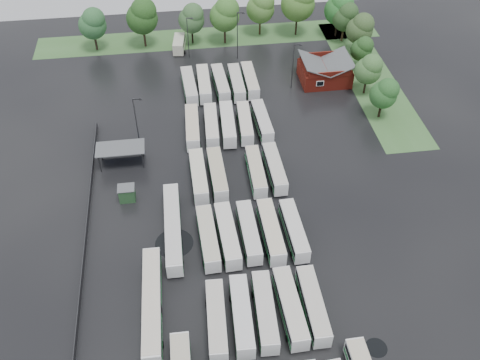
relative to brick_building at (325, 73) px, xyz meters
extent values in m
plane|color=black|center=(-24.00, -42.77, -1.87)|extent=(160.00, 160.00, 0.00)
cube|color=maroon|center=(0.00, 0.03, -0.17)|extent=(10.00, 8.00, 3.40)
cube|color=#4C4F51|center=(-2.50, 0.03, 2.43)|extent=(5.07, 8.60, 2.19)
cube|color=#4C4F51|center=(2.50, 0.03, 2.43)|extent=(5.07, 8.60, 2.19)
cube|color=maroon|center=(0.00, -3.97, 2.03)|extent=(9.00, 0.20, 1.20)
cube|color=silver|center=(-2.00, -4.02, 0.13)|extent=(1.60, 0.12, 1.20)
cylinder|color=#2D2D30|center=(-44.80, -22.77, -0.17)|extent=(0.16, 0.16, 3.40)
cylinder|color=#2D2D30|center=(-37.60, -22.77, -0.17)|extent=(0.16, 0.16, 3.40)
cylinder|color=#2D2D30|center=(-44.80, -19.57, -0.17)|extent=(0.16, 0.16, 3.40)
cylinder|color=#2D2D30|center=(-37.60, -19.57, -0.17)|extent=(0.16, 0.16, 3.40)
cube|color=#4C4F51|center=(-41.20, -21.17, 1.63)|extent=(8.20, 4.20, 0.15)
cube|color=navy|center=(-41.20, -19.27, -0.27)|extent=(7.60, 0.08, 2.60)
cube|color=#234925|center=(-40.20, -30.17, -0.62)|extent=(2.50, 2.00, 2.50)
cube|color=#4C4F51|center=(-40.20, -30.17, 0.69)|extent=(2.70, 2.20, 0.12)
cube|color=#3B6730|center=(-22.00, 22.03, -1.86)|extent=(80.00, 10.00, 0.01)
cube|color=#3B6730|center=(10.00, 0.03, -1.86)|extent=(10.00, 50.00, 0.01)
cube|color=#2D2D30|center=(-46.20, -34.77, -1.27)|extent=(0.10, 50.00, 1.20)
cube|color=white|center=(-28.42, -55.50, -0.21)|extent=(2.78, 11.01, 2.50)
cube|color=black|center=(-28.42, -55.50, 0.30)|extent=(2.81, 10.58, 0.80)
cube|color=#056E1F|center=(-28.42, -55.50, -0.76)|extent=(2.81, 10.80, 0.55)
cube|color=#BAB4A6|center=(-28.42, -55.50, 1.09)|extent=(2.67, 10.68, 0.11)
cylinder|color=black|center=(-28.42, -58.99, -1.46)|extent=(2.32, 0.87, 0.87)
cylinder|color=black|center=(-28.42, -52.00, -1.46)|extent=(2.32, 0.87, 0.87)
cube|color=white|center=(-25.13, -55.26, -0.18)|extent=(2.75, 11.20, 2.55)
cube|color=black|center=(-25.13, -55.26, 0.33)|extent=(2.79, 10.75, 0.81)
cube|color=#186D2C|center=(-25.13, -55.26, -0.74)|extent=(2.79, 10.98, 0.56)
cube|color=silver|center=(-25.13, -55.26, 1.14)|extent=(2.64, 10.86, 0.11)
cylinder|color=black|center=(-25.13, -58.81, -1.45)|extent=(2.36, 0.89, 0.89)
cylinder|color=black|center=(-25.13, -51.70, -1.45)|extent=(2.36, 0.89, 0.89)
cube|color=white|center=(-22.08, -55.08, -0.17)|extent=(2.84, 11.25, 2.56)
cube|color=black|center=(-22.08, -55.08, 0.34)|extent=(2.88, 10.80, 0.82)
cube|color=#0D6D27|center=(-22.08, -55.08, -0.73)|extent=(2.88, 11.03, 0.56)
cube|color=#BBB6AE|center=(-22.08, -55.08, 1.15)|extent=(2.73, 10.91, 0.11)
cylinder|color=black|center=(-22.08, -58.65, -1.45)|extent=(2.37, 0.89, 0.89)
cylinder|color=black|center=(-22.08, -51.51, -1.45)|extent=(2.37, 0.89, 0.89)
cube|color=white|center=(-18.75, -54.95, -0.13)|extent=(2.72, 11.45, 2.61)
cube|color=black|center=(-18.75, -54.95, 0.39)|extent=(2.76, 11.00, 0.83)
cube|color=#0A782B|center=(-18.75, -54.95, -0.71)|extent=(2.76, 11.22, 0.57)
cube|color=beige|center=(-18.75, -54.95, 1.22)|extent=(2.61, 11.10, 0.11)
cylinder|color=black|center=(-18.75, -58.59, -1.44)|extent=(2.42, 0.91, 0.91)
cylinder|color=black|center=(-18.75, -51.31, -1.44)|extent=(2.42, 0.91, 0.91)
cube|color=white|center=(-15.72, -54.99, -0.18)|extent=(2.39, 11.10, 2.54)
cube|color=black|center=(-15.72, -54.99, 0.33)|extent=(2.44, 10.65, 0.81)
cube|color=#0E7B2E|center=(-15.72, -54.99, -0.74)|extent=(2.44, 10.88, 0.56)
cube|color=#BAB4A6|center=(-15.72, -54.99, 1.13)|extent=(2.30, 10.76, 0.11)
cylinder|color=black|center=(-15.72, -58.54, -1.45)|extent=(2.35, 0.89, 0.89)
cylinder|color=black|center=(-15.72, -51.45, -1.45)|extent=(2.35, 0.89, 0.89)
cube|color=white|center=(-28.20, -41.62, -0.18)|extent=(2.71, 11.18, 2.54)
cube|color=black|center=(-28.20, -41.62, 0.33)|extent=(2.75, 10.74, 0.81)
cube|color=#0D7D2C|center=(-28.20, -41.62, -0.74)|extent=(2.75, 10.96, 0.56)
cube|color=#B8B299|center=(-28.20, -41.62, 1.14)|extent=(2.61, 10.84, 0.11)
cylinder|color=black|center=(-28.20, -45.17, -1.45)|extent=(2.36, 0.89, 0.89)
cylinder|color=black|center=(-28.20, -38.06, -1.45)|extent=(2.36, 0.89, 0.89)
cube|color=white|center=(-25.32, -41.54, -0.14)|extent=(2.85, 11.41, 2.59)
cube|color=black|center=(-25.32, -41.54, 0.37)|extent=(2.88, 10.96, 0.83)
cube|color=#1A7430|center=(-25.32, -41.54, -0.71)|extent=(2.88, 11.19, 0.57)
cube|color=beige|center=(-25.32, -41.54, 1.20)|extent=(2.74, 11.07, 0.11)
cylinder|color=black|center=(-25.32, -45.16, -1.44)|extent=(2.41, 0.91, 0.91)
cylinder|color=black|center=(-25.32, -37.91, -1.44)|extent=(2.41, 0.91, 0.91)
cube|color=white|center=(-22.12, -41.27, -0.21)|extent=(2.45, 10.90, 2.49)
cube|color=black|center=(-22.12, -41.27, 0.28)|extent=(2.50, 10.47, 0.80)
cube|color=#1D6C36|center=(-22.12, -41.27, -0.76)|extent=(2.49, 10.68, 0.55)
cube|color=beige|center=(-22.12, -41.27, 1.08)|extent=(2.36, 10.57, 0.11)
cylinder|color=black|center=(-22.12, -44.75, -1.46)|extent=(2.31, 0.87, 0.87)
cylinder|color=black|center=(-22.12, -37.80, -1.46)|extent=(2.31, 0.87, 0.87)
cube|color=white|center=(-18.88, -41.63, -0.15)|extent=(2.55, 11.33, 2.59)
cube|color=black|center=(-18.88, -41.63, 0.37)|extent=(2.60, 10.88, 0.83)
cube|color=#047426|center=(-18.88, -41.63, -0.72)|extent=(2.60, 11.11, 0.57)
cube|color=beige|center=(-18.88, -41.63, 1.19)|extent=(2.45, 10.99, 0.11)
cylinder|color=black|center=(-18.88, -45.25, -1.44)|extent=(2.40, 0.90, 0.90)
cylinder|color=black|center=(-18.88, -38.02, -1.44)|extent=(2.40, 0.90, 0.90)
cube|color=white|center=(-15.44, -41.80, -0.22)|extent=(2.56, 10.88, 2.48)
cube|color=black|center=(-15.44, -41.80, 0.28)|extent=(2.60, 10.45, 0.79)
cube|color=#177E33|center=(-15.44, -41.80, -0.77)|extent=(2.60, 10.67, 0.55)
cube|color=beige|center=(-15.44, -41.80, 1.07)|extent=(2.46, 10.56, 0.11)
cylinder|color=black|center=(-15.44, -45.27, -1.46)|extent=(2.30, 0.87, 0.87)
cylinder|color=black|center=(-15.44, -38.34, -1.46)|extent=(2.30, 0.87, 0.87)
cube|color=white|center=(-28.50, -27.99, -0.17)|extent=(2.47, 11.19, 2.56)
cube|color=black|center=(-28.50, -27.99, 0.34)|extent=(2.52, 10.74, 0.82)
cube|color=#0D722C|center=(-28.50, -27.99, -0.73)|extent=(2.52, 10.97, 0.56)
cube|color=beige|center=(-28.50, -27.99, 1.16)|extent=(2.37, 10.85, 0.11)
cylinder|color=black|center=(-28.50, -31.56, -1.45)|extent=(2.37, 0.89, 0.89)
cylinder|color=black|center=(-28.50, -24.41, -1.45)|extent=(2.37, 0.89, 0.89)
cube|color=white|center=(-25.39, -27.96, -0.18)|extent=(2.53, 11.16, 2.55)
cube|color=black|center=(-25.39, -27.96, 0.33)|extent=(2.58, 10.72, 0.82)
cube|color=#046C1F|center=(-25.39, -27.96, -0.74)|extent=(2.58, 10.94, 0.56)
cube|color=#B1A789|center=(-25.39, -27.96, 1.15)|extent=(2.43, 10.83, 0.11)
cylinder|color=black|center=(-25.39, -31.51, -1.45)|extent=(2.36, 0.89, 0.89)
cylinder|color=black|center=(-25.39, -24.40, -1.45)|extent=(2.36, 0.89, 0.89)
cube|color=white|center=(-18.96, -28.09, -0.23)|extent=(2.37, 10.81, 2.47)
cube|color=black|center=(-18.96, -28.09, 0.27)|extent=(2.42, 10.38, 0.79)
cube|color=#047F28|center=(-18.96, -28.09, -0.77)|extent=(2.41, 10.60, 0.54)
cube|color=#BAB194|center=(-18.96, -28.09, 1.06)|extent=(2.27, 10.49, 0.11)
cylinder|color=black|center=(-18.96, -31.55, -1.46)|extent=(2.29, 0.86, 0.86)
cylinder|color=black|center=(-18.96, -24.64, -1.46)|extent=(2.29, 0.86, 0.86)
cube|color=white|center=(-15.74, -27.82, -0.21)|extent=(2.46, 10.93, 2.50)
cube|color=black|center=(-15.74, -27.82, 0.29)|extent=(2.50, 10.50, 0.80)
cube|color=#1B7E38|center=(-15.74, -27.82, -0.76)|extent=(2.50, 10.72, 0.55)
cube|color=#BCB6A9|center=(-15.74, -27.82, 1.09)|extent=(2.36, 10.61, 0.11)
cylinder|color=black|center=(-15.74, -31.30, -1.46)|extent=(2.32, 0.87, 0.87)
cylinder|color=black|center=(-15.74, -24.33, -1.46)|extent=(2.32, 0.87, 0.87)
cube|color=white|center=(-28.57, -14.66, -0.16)|extent=(2.80, 11.32, 2.57)
cube|color=black|center=(-28.57, -14.66, 0.36)|extent=(2.83, 10.87, 0.82)
cube|color=#167E37|center=(-28.57, -14.66, -0.72)|extent=(2.83, 11.10, 0.57)
cube|color=beige|center=(-28.57, -14.66, 1.18)|extent=(2.69, 10.98, 0.11)
cylinder|color=black|center=(-28.57, -18.26, -1.44)|extent=(2.39, 0.90, 0.90)
cylinder|color=black|center=(-28.57, -11.07, -1.44)|extent=(2.39, 0.90, 0.90)
cube|color=white|center=(-25.08, -14.53, -0.21)|extent=(2.76, 11.00, 2.50)
cube|color=black|center=(-25.08, -14.53, 0.29)|extent=(2.80, 10.57, 0.80)
cube|color=#127F2A|center=(-25.08, -14.53, -0.76)|extent=(2.80, 10.79, 0.55)
cube|color=beige|center=(-25.08, -14.53, 1.09)|extent=(2.66, 10.67, 0.11)
cylinder|color=black|center=(-25.08, -18.02, -1.46)|extent=(2.32, 0.87, 0.87)
cylinder|color=black|center=(-25.08, -11.04, -1.46)|extent=(2.32, 0.87, 0.87)
cube|color=white|center=(-22.06, -14.58, -0.15)|extent=(2.87, 11.40, 2.59)
cube|color=black|center=(-22.06, -14.58, 0.37)|extent=(2.90, 10.95, 0.83)
cube|color=#057721|center=(-22.06, -14.58, -0.72)|extent=(2.90, 11.18, 0.57)
cube|color=silver|center=(-22.06, -14.58, 1.20)|extent=(2.76, 11.06, 0.11)
cylinder|color=black|center=(-22.06, -18.20, -1.44)|extent=(2.40, 0.90, 0.90)
cylinder|color=black|center=(-22.06, -10.96, -1.44)|extent=(2.40, 0.90, 0.90)
cube|color=white|center=(-18.86, -14.60, -0.23)|extent=(2.76, 10.84, 2.46)
cube|color=black|center=(-18.86, -14.60, 0.26)|extent=(2.79, 10.41, 0.79)
cube|color=#046E1B|center=(-18.86, -14.60, -0.77)|extent=(2.79, 10.62, 0.54)
cube|color=beige|center=(-18.86, -14.60, 1.04)|extent=(2.65, 10.51, 0.11)
cylinder|color=black|center=(-18.86, -18.03, -1.46)|extent=(2.28, 0.86, 0.86)
cylinder|color=black|center=(-18.86, -11.16, -1.46)|extent=(2.28, 0.86, 0.86)
cube|color=white|center=(-15.61, -14.45, -0.23)|extent=(2.62, 10.84, 2.47)
cube|color=black|center=(-15.61, -14.45, 0.26)|extent=(2.65, 10.41, 0.79)
cube|color=#1D7C35|center=(-15.61, -14.45, -0.77)|extent=(2.65, 10.62, 0.54)
cube|color=#B9B7B2|center=(-15.61, -14.45, 1.05)|extent=(2.51, 10.51, 0.11)
cylinder|color=black|center=(-15.61, -17.90, -1.46)|extent=(2.29, 0.86, 0.86)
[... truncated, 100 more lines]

